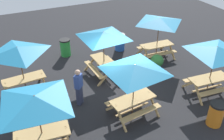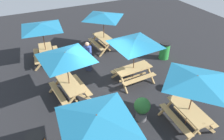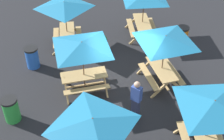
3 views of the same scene
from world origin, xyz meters
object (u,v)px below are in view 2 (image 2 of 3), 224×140
(picnic_table_3, at_px, (97,123))
(picnic_table_2, at_px, (42,29))
(picnic_table_5, at_px, (135,45))
(picnic_table_1, at_px, (103,18))
(person_standing, at_px, (88,56))
(picnic_table_0, at_px, (196,83))
(trash_bin_blue, at_px, (193,83))
(picnic_table_4, at_px, (66,59))
(trash_bin_green, at_px, (164,51))
(potted_plant_0, at_px, (142,108))

(picnic_table_3, bearing_deg, picnic_table_2, 5.97)
(picnic_table_2, xyz_separation_m, picnic_table_5, (-3.72, -3.46, 0.00))
(picnic_table_5, bearing_deg, picnic_table_3, 43.77)
(picnic_table_1, height_order, person_standing, picnic_table_1)
(picnic_table_0, relative_size, trash_bin_blue, 2.38)
(picnic_table_0, distance_m, picnic_table_2, 8.08)
(trash_bin_blue, bearing_deg, picnic_table_0, 131.73)
(picnic_table_5, distance_m, person_standing, 2.71)
(person_standing, bearing_deg, picnic_table_1, 93.41)
(picnic_table_5, bearing_deg, picnic_table_4, -6.12)
(picnic_table_4, distance_m, trash_bin_green, 6.18)
(picnic_table_3, bearing_deg, trash_bin_blue, -67.71)
(picnic_table_0, height_order, picnic_table_4, same)
(picnic_table_2, distance_m, picnic_table_5, 5.08)
(picnic_table_1, xyz_separation_m, person_standing, (-1.93, 1.75, -1.10))
(picnic_table_3, bearing_deg, potted_plant_0, -57.81)
(picnic_table_3, xyz_separation_m, picnic_table_4, (3.74, -0.16, 0.00))
(picnic_table_0, bearing_deg, person_standing, 24.70)
(picnic_table_1, distance_m, potted_plant_0, 6.43)
(picnic_table_2, relative_size, picnic_table_3, 1.00)
(picnic_table_0, bearing_deg, picnic_table_1, 5.48)
(picnic_table_3, distance_m, potted_plant_0, 2.95)
(trash_bin_blue, distance_m, person_standing, 5.30)
(picnic_table_4, xyz_separation_m, person_standing, (1.70, -1.49, -1.10))
(picnic_table_2, height_order, trash_bin_blue, picnic_table_2)
(picnic_table_4, relative_size, picnic_table_5, 1.00)
(picnic_table_2, relative_size, picnic_table_5, 1.00)
(picnic_table_4, distance_m, potted_plant_0, 3.61)
(picnic_table_3, height_order, trash_bin_green, picnic_table_3)
(trash_bin_green, height_order, person_standing, person_standing)
(potted_plant_0, bearing_deg, picnic_table_5, -22.68)
(picnic_table_5, xyz_separation_m, potted_plant_0, (-2.41, 1.01, -1.39))
(trash_bin_blue, relative_size, person_standing, 0.59)
(trash_bin_blue, xyz_separation_m, potted_plant_0, (-0.50, 3.08, 0.10))
(picnic_table_0, relative_size, picnic_table_3, 0.83)
(picnic_table_0, distance_m, picnic_table_3, 3.76)
(picnic_table_2, bearing_deg, picnic_table_4, -168.92)
(picnic_table_1, xyz_separation_m, potted_plant_0, (-6.18, 1.10, -1.39))
(picnic_table_2, height_order, person_standing, picnic_table_2)
(picnic_table_4, relative_size, trash_bin_green, 2.87)
(potted_plant_0, bearing_deg, picnic_table_2, 21.80)
(picnic_table_0, relative_size, potted_plant_0, 2.26)
(picnic_table_1, relative_size, trash_bin_green, 2.38)
(picnic_table_5, relative_size, person_standing, 1.69)
(picnic_table_2, distance_m, person_standing, 2.83)
(trash_bin_blue, xyz_separation_m, trash_bin_green, (3.08, -0.68, 0.00))
(trash_bin_blue, distance_m, potted_plant_0, 3.13)
(picnic_table_0, xyz_separation_m, person_standing, (5.20, 2.10, -1.10))
(picnic_table_5, bearing_deg, person_standing, -51.54)
(picnic_table_4, relative_size, person_standing, 1.68)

